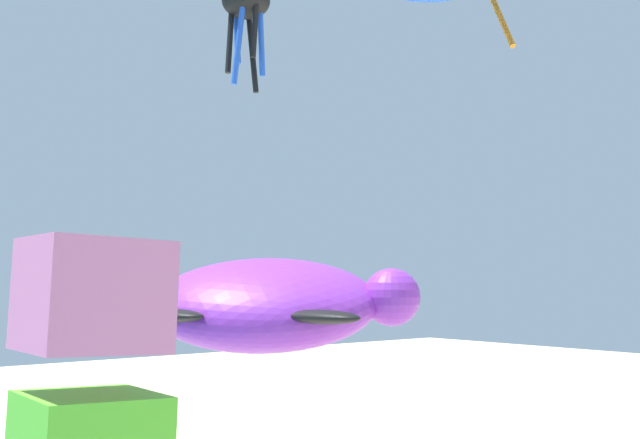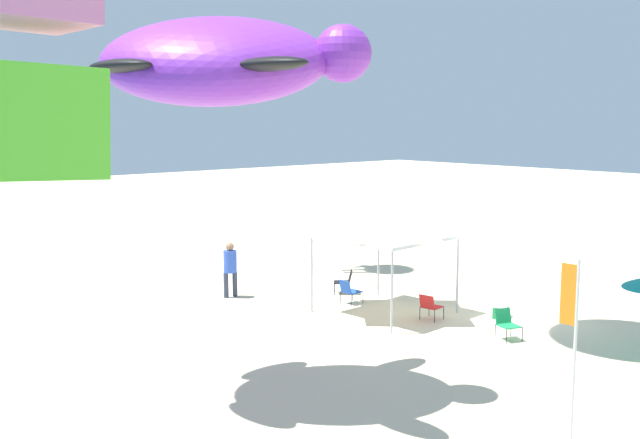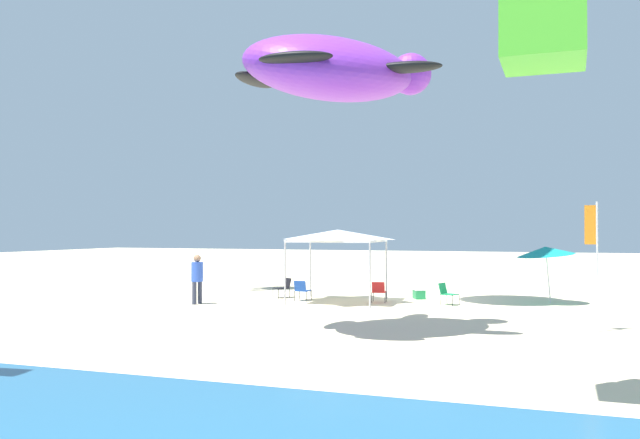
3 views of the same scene
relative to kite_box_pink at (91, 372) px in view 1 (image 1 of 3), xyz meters
name	(u,v)px [view 1 (image 1 of 3)]	position (x,y,z in m)	size (l,w,h in m)	color
kite_box_pink	(91,372)	(0.00, 0.00, 0.00)	(1.29, 1.33, 2.71)	pink
kite_turtle_purple	(270,303)	(5.60, -6.18, 0.47)	(6.36, 6.37, 2.71)	purple
kite_octopus_black	(246,6)	(17.53, -13.35, 12.31)	(2.00, 2.00, 4.45)	black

